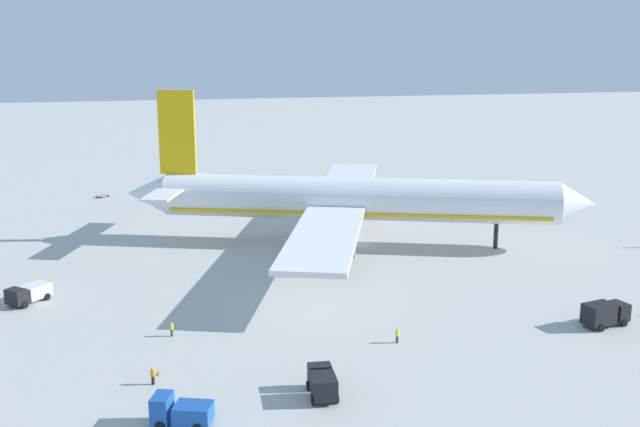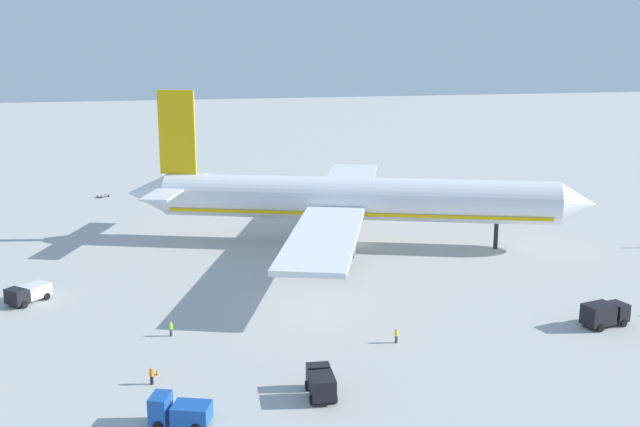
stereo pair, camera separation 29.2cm
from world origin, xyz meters
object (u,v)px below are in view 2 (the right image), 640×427
(baggage_cart_0, at_px, (103,196))
(traffic_cone_0, at_px, (460,188))
(airliner, at_px, (350,200))
(traffic_cone_3, at_px, (507,191))
(traffic_cone_1, at_px, (157,372))
(service_truck_5, at_px, (321,383))
(ground_worker_3, at_px, (396,336))
(service_truck_4, at_px, (604,313))
(traffic_cone_2, at_px, (420,187))
(traffic_cone_4, at_px, (166,206))
(service_truck_1, at_px, (28,293))
(ground_worker_1, at_px, (152,376))
(service_truck_3, at_px, (179,411))
(ground_worker_0, at_px, (171,329))

(baggage_cart_0, xyz_separation_m, traffic_cone_0, (76.52, -8.76, 0.01))
(airliner, height_order, traffic_cone_3, airliner)
(traffic_cone_1, bearing_deg, service_truck_5, -28.49)
(ground_worker_3, height_order, traffic_cone_3, ground_worker_3)
(traffic_cone_1, bearing_deg, ground_worker_3, 5.91)
(service_truck_4, height_order, ground_worker_3, service_truck_4)
(traffic_cone_0, bearing_deg, traffic_cone_3, -28.51)
(service_truck_4, distance_m, traffic_cone_2, 84.28)
(traffic_cone_3, relative_size, traffic_cone_4, 1.00)
(service_truck_1, height_order, baggage_cart_0, service_truck_1)
(traffic_cone_0, distance_m, traffic_cone_2, 8.74)
(service_truck_4, distance_m, ground_worker_1, 51.78)
(airliner, height_order, ground_worker_1, airliner)
(service_truck_5, distance_m, traffic_cone_4, 87.43)
(service_truck_1, bearing_deg, service_truck_4, -19.12)
(service_truck_4, relative_size, ground_worker_3, 3.63)
(airliner, distance_m, traffic_cone_4, 45.56)
(service_truck_3, relative_size, traffic_cone_2, 10.26)
(service_truck_3, relative_size, traffic_cone_4, 10.26)
(service_truck_4, xyz_separation_m, traffic_cone_4, (-48.28, 76.21, -1.28))
(airliner, distance_m, service_truck_1, 50.68)
(service_truck_1, xyz_separation_m, traffic_cone_2, (74.35, 60.79, -1.00))
(airliner, xyz_separation_m, ground_worker_1, (-31.77, -45.60, -6.50))
(ground_worker_1, bearing_deg, ground_worker_3, 10.09)
(service_truck_3, bearing_deg, traffic_cone_4, 89.32)
(service_truck_1, relative_size, traffic_cone_3, 10.54)
(service_truck_3, bearing_deg, traffic_cone_3, 50.14)
(service_truck_3, relative_size, traffic_cone_1, 10.26)
(ground_worker_1, bearing_deg, service_truck_1, 118.90)
(airliner, bearing_deg, traffic_cone_2, 57.19)
(service_truck_3, height_order, ground_worker_1, service_truck_3)
(airliner, bearing_deg, service_truck_1, -158.78)
(baggage_cart_0, relative_size, traffic_cone_0, 5.18)
(service_truck_1, height_order, ground_worker_0, service_truck_1)
(ground_worker_3, height_order, traffic_cone_4, ground_worker_3)
(airliner, xyz_separation_m, ground_worker_0, (-29.56, -33.52, -6.54))
(service_truck_4, bearing_deg, traffic_cone_3, 72.06)
(traffic_cone_2, bearing_deg, traffic_cone_0, -26.31)
(service_truck_3, relative_size, ground_worker_3, 3.39)
(ground_worker_0, relative_size, ground_worker_3, 1.01)
(traffic_cone_1, relative_size, traffic_cone_3, 1.00)
(traffic_cone_1, bearing_deg, traffic_cone_4, 87.96)
(ground_worker_0, relative_size, traffic_cone_4, 3.05)
(ground_worker_3, relative_size, traffic_cone_4, 3.03)
(traffic_cone_2, bearing_deg, traffic_cone_3, -27.49)
(airliner, relative_size, traffic_cone_2, 134.95)
(service_truck_5, relative_size, traffic_cone_2, 8.79)
(traffic_cone_4, bearing_deg, service_truck_4, -57.65)
(service_truck_1, distance_m, service_truck_4, 70.62)
(service_truck_3, relative_size, traffic_cone_3, 10.26)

